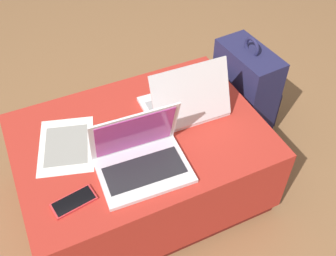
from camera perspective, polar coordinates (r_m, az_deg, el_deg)
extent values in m
plane|color=olive|center=(1.88, -3.45, -9.04)|extent=(14.00, 14.00, 0.00)
cube|color=maroon|center=(1.86, -3.49, -8.60)|extent=(0.96, 0.69, 0.05)
cube|color=#B22D23|center=(1.71, -3.77, -4.81)|extent=(1.00, 0.71, 0.34)
cube|color=silver|center=(1.45, -3.50, -6.18)|extent=(0.34, 0.25, 0.02)
cube|color=#232328|center=(1.44, -3.44, -6.12)|extent=(0.29, 0.14, 0.00)
cube|color=silver|center=(1.41, -4.89, -0.58)|extent=(0.33, 0.09, 0.23)
cube|color=#B23D93|center=(1.41, -4.82, -0.75)|extent=(0.29, 0.08, 0.20)
cube|color=silver|center=(1.69, 2.13, 3.21)|extent=(0.34, 0.25, 0.02)
cube|color=#9E9EA3|center=(1.68, 2.05, 3.58)|extent=(0.29, 0.14, 0.00)
cube|color=silver|center=(1.55, 3.47, 4.73)|extent=(0.33, 0.10, 0.23)
cube|color=white|center=(1.56, 3.39, 4.78)|extent=(0.29, 0.09, 0.20)
cube|color=red|center=(1.41, -13.50, -10.35)|extent=(0.16, 0.09, 0.01)
cube|color=black|center=(1.41, -13.54, -10.24)|extent=(0.15, 0.08, 0.00)
cube|color=#23234C|center=(2.03, 10.95, 5.27)|extent=(0.20, 0.35, 0.48)
cube|color=#1E1E41|center=(2.15, 12.82, 4.23)|extent=(0.08, 0.27, 0.22)
torus|color=#23234C|center=(1.88, 12.07, 11.42)|extent=(0.02, 0.10, 0.10)
cube|color=white|center=(1.59, -14.53, -2.43)|extent=(0.29, 0.34, 0.00)
cube|color=gray|center=(1.59, -14.54, -2.41)|extent=(0.22, 0.25, 0.00)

